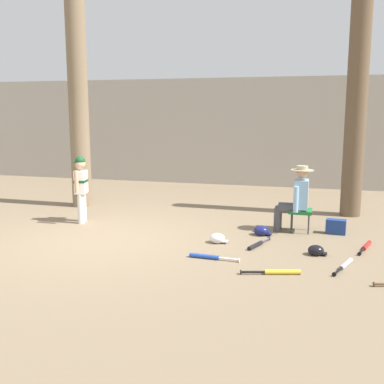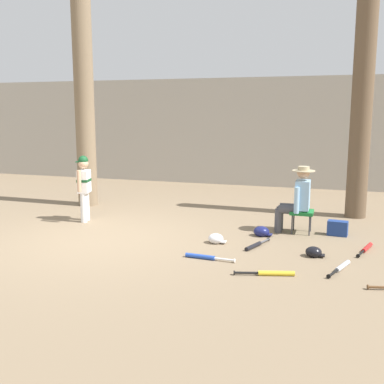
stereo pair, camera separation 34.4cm
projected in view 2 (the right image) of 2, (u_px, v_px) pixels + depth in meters
name	position (u px, v px, depth m)	size (l,w,h in m)	color
ground_plane	(101.00, 240.00, 7.84)	(60.00, 60.00, 0.00)	#7F6B51
concrete_back_wall	(209.00, 132.00, 13.85)	(18.00, 0.36, 3.11)	#ADA89E
tree_near_player	(84.00, 93.00, 10.34)	(0.57, 0.57, 5.66)	#7F6B51
tree_behind_spectator	(361.00, 118.00, 9.21)	(0.56, 0.56, 4.58)	brown
young_ballplayer	(84.00, 184.00, 9.05)	(0.41, 0.57, 1.31)	white
folding_stool	(302.00, 213.00, 8.23)	(0.40, 0.40, 0.41)	#196B2D
seated_spectator	(297.00, 197.00, 8.21)	(0.67, 0.53, 1.20)	#47474C
handbag_beside_stool	(338.00, 228.00, 8.09)	(0.34, 0.18, 0.26)	navy
bat_aluminum_silver	(341.00, 267.00, 6.36)	(0.31, 0.72, 0.07)	#B7BCC6
bat_blue_youth	(204.00, 257.00, 6.81)	(0.77, 0.11, 0.07)	#2347AD
bat_red_barrel	(366.00, 249.00, 7.22)	(0.27, 0.73, 0.07)	red
bat_yellow_trainer	(272.00, 273.00, 6.12)	(0.79, 0.27, 0.07)	yellow
bat_black_composite	(255.00, 245.00, 7.39)	(0.30, 0.71, 0.07)	black
batting_helmet_navy	(262.00, 231.00, 8.07)	(0.32, 0.25, 0.19)	navy
batting_helmet_black	(314.00, 252.00, 6.92)	(0.29, 0.22, 0.16)	black
batting_helmet_white	(216.00, 239.00, 7.63)	(0.30, 0.23, 0.17)	silver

